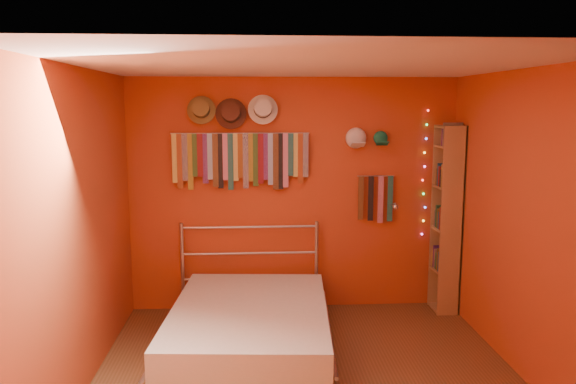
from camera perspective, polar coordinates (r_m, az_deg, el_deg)
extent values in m
plane|color=brown|center=(4.76, 2.11, -18.80)|extent=(3.50, 3.50, 0.00)
cube|color=#9E3919|center=(6.04, 0.54, -0.29)|extent=(3.50, 0.02, 2.50)
cube|color=#9E3919|center=(4.82, 23.40, -3.36)|extent=(0.02, 3.50, 2.50)
cube|color=#9E3919|center=(4.50, -20.60, -4.02)|extent=(0.02, 3.50, 2.50)
cube|color=white|center=(4.23, 2.31, 12.78)|extent=(3.50, 3.50, 0.02)
cylinder|color=#ADAEB2|center=(5.91, -4.87, 5.96)|extent=(1.45, 0.01, 0.01)
cube|color=#CED053|center=(5.97, -11.44, 3.37)|extent=(0.06, 0.01, 0.51)
cube|color=maroon|center=(5.96, -10.94, 3.08)|extent=(0.06, 0.01, 0.58)
cube|color=navy|center=(5.94, -10.45, 3.48)|extent=(0.06, 0.01, 0.49)
cube|color=olive|center=(5.95, -9.92, 3.03)|extent=(0.06, 0.01, 0.59)
cube|color=#255321|center=(5.94, -9.44, 3.70)|extent=(0.06, 0.01, 0.45)
cube|color=#5F0F0E|center=(5.92, -8.93, 3.72)|extent=(0.06, 0.01, 0.45)
cube|color=#461B6F|center=(5.93, -8.41, 3.38)|extent=(0.06, 0.01, 0.52)
cube|color=#79ABD8|center=(5.92, -7.91, 3.58)|extent=(0.06, 0.01, 0.48)
cube|color=#4E351A|center=(5.92, -7.40, 3.20)|extent=(0.06, 0.01, 0.56)
cube|color=black|center=(5.93, -6.88, 3.13)|extent=(0.06, 0.01, 0.58)
cube|color=#C26197|center=(5.91, -6.38, 3.56)|extent=(0.06, 0.01, 0.49)
cube|color=#185054|center=(5.91, -5.86, 3.06)|extent=(0.06, 0.01, 0.59)
cube|color=gold|center=(5.92, -5.35, 3.53)|extent=(0.06, 0.01, 0.50)
cube|color=brown|center=(5.91, -4.84, 3.69)|extent=(0.06, 0.01, 0.47)
cube|color=navy|center=(5.90, -4.33, 3.15)|extent=(0.06, 0.01, 0.58)
cube|color=olive|center=(5.91, -3.82, 3.51)|extent=(0.06, 0.01, 0.51)
cube|color=#1D4A1E|center=(5.91, -3.30, 3.27)|extent=(0.06, 0.01, 0.56)
cube|color=maroon|center=(5.90, -2.79, 3.41)|extent=(0.06, 0.01, 0.53)
cube|color=#491861|center=(5.91, -2.28, 3.60)|extent=(0.06, 0.01, 0.49)
cube|color=#7394CD|center=(5.91, -1.77, 3.35)|extent=(0.06, 0.01, 0.54)
cube|color=#462B17|center=(5.91, -1.25, 3.10)|extent=(0.06, 0.01, 0.59)
cube|color=black|center=(5.92, -0.75, 3.13)|extent=(0.06, 0.01, 0.59)
cube|color=#BF5F8F|center=(5.92, -0.24, 3.22)|extent=(0.06, 0.01, 0.57)
cube|color=#174850|center=(5.91, 0.28, 3.81)|extent=(0.06, 0.01, 0.45)
cube|color=#BEBB4C|center=(5.93, 0.78, 3.77)|extent=(0.06, 0.01, 0.46)
cube|color=maroon|center=(5.93, 1.29, 3.43)|extent=(0.06, 0.01, 0.53)
cube|color=navy|center=(5.92, 1.81, 3.75)|extent=(0.06, 0.01, 0.46)
cylinder|color=#ADAEB2|center=(6.09, 8.91, 1.62)|extent=(0.40, 0.01, 0.01)
cube|color=#4A3318|center=(6.08, 7.41, -0.62)|extent=(0.06, 0.01, 0.47)
cube|color=black|center=(6.10, 8.40, -0.67)|extent=(0.06, 0.01, 0.49)
cube|color=#A45277|center=(6.12, 9.39, -0.77)|extent=(0.06, 0.01, 0.51)
cube|color=#1A5B54|center=(6.15, 10.33, -0.68)|extent=(0.06, 0.01, 0.50)
cylinder|color=olive|center=(5.91, -8.79, 8.22)|extent=(0.29, 0.07, 0.29)
cylinder|color=olive|center=(5.86, -8.84, 8.34)|extent=(0.17, 0.14, 0.19)
cylinder|color=#332314|center=(5.89, -8.81, 8.28)|extent=(0.18, 0.06, 0.18)
cylinder|color=#472419|center=(5.89, -5.82, 7.91)|extent=(0.32, 0.08, 0.32)
cylinder|color=#472419|center=(5.84, -5.84, 8.04)|extent=(0.19, 0.16, 0.21)
cylinder|color=black|center=(5.86, -5.83, 7.97)|extent=(0.20, 0.06, 0.20)
cylinder|color=silver|center=(5.89, -2.58, 8.37)|extent=(0.31, 0.08, 0.31)
cylinder|color=silver|center=(5.83, -2.57, 8.49)|extent=(0.18, 0.15, 0.20)
cylinder|color=black|center=(5.86, -2.57, 8.43)|extent=(0.19, 0.06, 0.19)
ellipsoid|color=white|center=(6.01, 6.91, 5.46)|extent=(0.20, 0.15, 0.20)
cube|color=white|center=(5.89, 7.11, 4.80)|extent=(0.14, 0.11, 0.06)
ellipsoid|color=#197455|center=(6.06, 9.39, 5.43)|extent=(0.17, 0.12, 0.17)
cube|color=#197455|center=(5.97, 9.59, 4.89)|extent=(0.12, 0.09, 0.05)
sphere|color=#FF3333|center=(6.19, 14.05, 8.04)|extent=(0.02, 0.02, 0.02)
sphere|color=#33FF4C|center=(6.19, 13.92, 6.66)|extent=(0.02, 0.02, 0.02)
sphere|color=#4C66FF|center=(6.20, 13.86, 5.28)|extent=(0.02, 0.02, 0.02)
sphere|color=yellow|center=(6.21, 13.70, 3.91)|extent=(0.02, 0.02, 0.02)
sphere|color=#FF4CCC|center=(6.22, 13.72, 2.53)|extent=(0.02, 0.02, 0.02)
sphere|color=#FF3333|center=(6.24, 13.51, 1.17)|extent=(0.02, 0.02, 0.02)
sphere|color=#33FF4C|center=(6.26, 13.60, -0.18)|extent=(0.02, 0.02, 0.02)
sphere|color=#4C66FF|center=(6.29, 13.76, -1.52)|extent=(0.02, 0.02, 0.02)
sphere|color=yellow|center=(6.32, 13.59, -2.86)|extent=(0.02, 0.02, 0.02)
sphere|color=#FF4CCC|center=(6.35, 13.44, -4.18)|extent=(0.02, 0.02, 0.02)
cylinder|color=#ADAEB2|center=(6.20, 10.35, -1.29)|extent=(0.03, 0.03, 0.03)
cylinder|color=#ADAEB2|center=(6.10, 10.59, -1.22)|extent=(0.01, 0.23, 0.07)
sphere|color=white|center=(5.99, 10.86, -1.50)|extent=(0.06, 0.06, 0.06)
cube|color=#A46E4A|center=(6.05, 16.31, -3.04)|extent=(0.24, 0.02, 2.00)
cube|color=#A46E4A|center=(6.35, 15.34, -2.45)|extent=(0.24, 0.02, 2.00)
cube|color=#A46E4A|center=(6.24, 16.81, -2.71)|extent=(0.02, 0.34, 2.00)
cube|color=#A46E4A|center=(6.46, 15.44, -11.28)|extent=(0.24, 0.32, 0.02)
cube|color=#A46E4A|center=(6.33, 15.60, -7.62)|extent=(0.24, 0.32, 0.02)
cube|color=#A46E4A|center=(6.22, 15.77, -3.64)|extent=(0.24, 0.32, 0.02)
cube|color=#A46E4A|center=(6.14, 15.95, 0.46)|extent=(0.24, 0.32, 0.02)
cube|color=#A46E4A|center=(6.10, 16.12, 4.46)|extent=(0.24, 0.32, 0.02)
cube|color=#A46E4A|center=(6.09, 16.20, 6.34)|extent=(0.24, 0.32, 0.02)
cylinder|color=#ADAEB2|center=(6.14, -10.66, -7.59)|extent=(0.04, 0.04, 0.98)
cylinder|color=#ADAEB2|center=(6.13, 2.90, -7.47)|extent=(0.04, 0.04, 0.98)
cylinder|color=#ADAEB2|center=(6.13, -3.87, -8.73)|extent=(1.44, 0.02, 0.02)
cylinder|color=#ADAEB2|center=(6.06, -3.90, -6.23)|extent=(1.44, 0.02, 0.02)
cylinder|color=#ADAEB2|center=(5.99, -3.93, -3.57)|extent=(1.44, 0.02, 0.02)
cube|color=silver|center=(5.21, -3.91, -13.54)|extent=(1.52, 2.05, 0.39)
cylinder|color=#ADAEB2|center=(5.28, -11.97, -13.67)|extent=(0.18, 1.95, 0.03)
cylinder|color=#ADAEB2|center=(5.26, 4.16, -13.55)|extent=(0.18, 1.95, 0.03)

